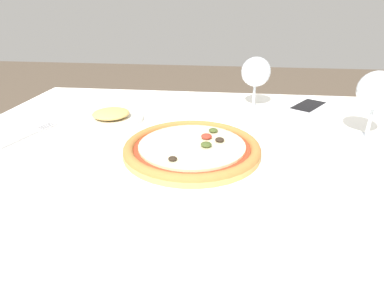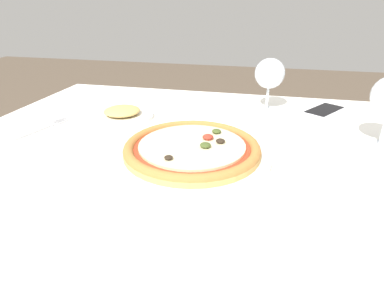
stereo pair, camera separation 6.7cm
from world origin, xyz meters
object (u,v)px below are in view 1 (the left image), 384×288
at_px(dining_table, 187,191).
at_px(side_plate, 111,117).
at_px(fork, 30,134).
at_px(wine_glass_far_left, 256,73).
at_px(wine_glass_far_right, 377,92).
at_px(cell_phone, 308,107).
at_px(pizza_plate, 192,150).

distance_m(dining_table, side_plate, 0.32).
xyz_separation_m(fork, wine_glass_far_left, (0.56, 0.29, 0.11)).
xyz_separation_m(wine_glass_far_left, wine_glass_far_right, (0.26, -0.21, 0.01)).
height_order(fork, cell_phone, cell_phone).
xyz_separation_m(dining_table, fork, (-0.40, 0.06, 0.10)).
bearing_deg(fork, dining_table, -8.74).
xyz_separation_m(pizza_plate, wine_glass_far_right, (0.41, 0.15, 0.10)).
bearing_deg(wine_glass_far_right, side_plate, 175.76).
bearing_deg(side_plate, dining_table, -38.36).
distance_m(dining_table, wine_glass_far_right, 0.49).
distance_m(dining_table, pizza_plate, 0.11).
bearing_deg(cell_phone, pizza_plate, -130.41).
height_order(wine_glass_far_left, wine_glass_far_right, wine_glass_far_right).
xyz_separation_m(dining_table, side_plate, (-0.24, 0.19, 0.10)).
distance_m(pizza_plate, side_plate, 0.32).
xyz_separation_m(wine_glass_far_right, side_plate, (-0.65, 0.05, -0.10)).
bearing_deg(wine_glass_far_right, dining_table, -161.77).
bearing_deg(dining_table, wine_glass_far_right, 18.23).
xyz_separation_m(dining_table, wine_glass_far_left, (0.16, 0.35, 0.20)).
relative_size(wine_glass_far_left, cell_phone, 0.98).
distance_m(wine_glass_far_left, cell_phone, 0.20).
distance_m(fork, side_plate, 0.21).
xyz_separation_m(pizza_plate, cell_phone, (0.32, 0.37, -0.01)).
relative_size(fork, side_plate, 0.97).
height_order(dining_table, pizza_plate, pizza_plate).
height_order(pizza_plate, wine_glass_far_left, wine_glass_far_left).
distance_m(wine_glass_far_right, cell_phone, 0.27).
bearing_deg(dining_table, cell_phone, 47.79).
distance_m(pizza_plate, cell_phone, 0.49).
xyz_separation_m(fork, wine_glass_far_right, (0.82, 0.08, 0.11)).
xyz_separation_m(dining_table, pizza_plate, (0.01, -0.01, 0.11)).
height_order(dining_table, cell_phone, cell_phone).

